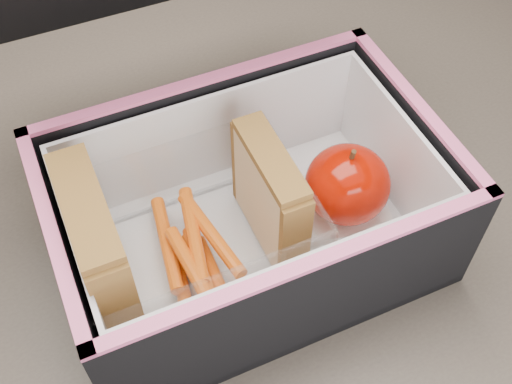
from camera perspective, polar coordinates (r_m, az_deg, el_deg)
kitchen_table at (r=0.64m, az=-1.83°, el=-8.36°), size 1.20×0.80×0.75m
lunch_bag at (r=0.51m, az=-0.82°, el=-0.70°), size 0.30×0.32×0.27m
plastic_tub at (r=0.51m, az=-5.90°, el=-3.87°), size 0.19×0.13×0.08m
sandwich_left at (r=0.48m, az=-13.78°, el=-5.03°), size 0.03×0.10×0.12m
sandwich_right at (r=0.51m, az=1.22°, el=-0.36°), size 0.02×0.09×0.10m
carrot_sticks at (r=0.52m, az=-5.63°, el=-6.11°), size 0.06×0.14×0.03m
paper_napkin at (r=0.57m, az=7.71°, el=-0.93°), size 0.09×0.09×0.01m
red_apple at (r=0.54m, az=8.13°, el=0.67°), size 0.08×0.08×0.08m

